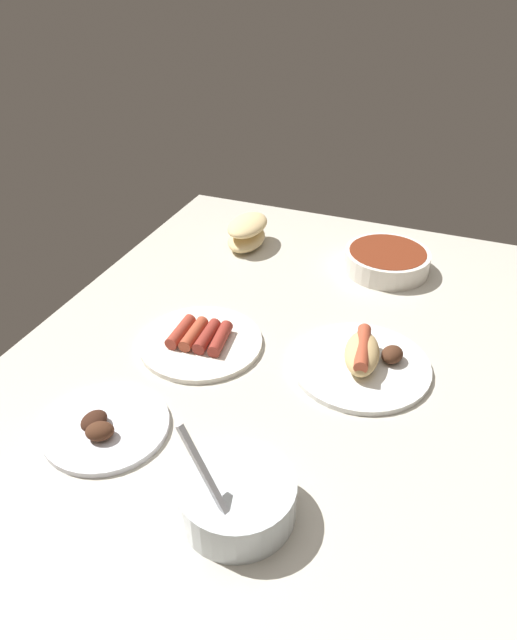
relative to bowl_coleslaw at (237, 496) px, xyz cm
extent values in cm
cube|color=beige|center=(-35.01, -8.01, -4.80)|extent=(120.00, 90.00, 3.00)
cylinder|color=silver|center=(-0.02, 0.01, -0.34)|extent=(15.51, 15.51, 5.93)
cylinder|color=beige|center=(-0.02, 0.01, 0.85)|extent=(13.65, 13.65, 2.67)
cube|color=#B7B7BC|center=(3.47, -1.93, 5.65)|extent=(4.79, 10.15, 12.97)
ellipsoid|color=#E5C689|center=(-71.01, -28.18, -1.50)|extent=(14.14, 9.46, 3.60)
ellipsoid|color=#E5C689|center=(-71.08, -27.92, 2.10)|extent=(13.80, 8.89, 3.60)
cylinder|color=white|center=(-31.22, -20.87, -2.80)|extent=(22.79, 22.79, 1.00)
cylinder|color=#9E3828|center=(-30.85, -24.74, -1.12)|extent=(8.61, 2.67, 2.36)
cylinder|color=#AD472D|center=(-31.10, -22.16, -1.12)|extent=(8.64, 2.80, 2.36)
cylinder|color=maroon|center=(-31.34, -19.57, -1.12)|extent=(8.67, 2.92, 2.36)
cylinder|color=maroon|center=(-31.59, -16.99, -1.12)|extent=(8.76, 3.45, 2.36)
cylinder|color=white|center=(-71.44, 5.56, -0.96)|extent=(18.83, 18.83, 4.68)
cylinder|color=maroon|center=(-71.44, 5.56, 0.97)|extent=(16.95, 16.95, 1.00)
cylinder|color=white|center=(-35.53, 8.23, -2.80)|extent=(24.50, 24.50, 1.00)
ellipsoid|color=tan|center=(-35.53, 8.23, -0.10)|extent=(12.69, 7.89, 4.40)
cylinder|color=#AD472D|center=(-35.53, 8.23, 1.11)|extent=(11.51, 4.24, 2.40)
ellipsoid|color=#472819|center=(-38.16, 13.07, -0.90)|extent=(5.26, 4.73, 2.80)
cylinder|color=white|center=(-6.54, -24.96, -2.80)|extent=(19.53, 19.53, 1.00)
ellipsoid|color=#472819|center=(-3.92, -24.00, -1.03)|extent=(5.02, 5.39, 2.54)
ellipsoid|color=#381E14|center=(-5.53, -26.16, -1.18)|extent=(4.90, 4.11, 2.25)
camera|label=1|loc=(43.12, 20.05, 61.08)|focal=31.97mm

